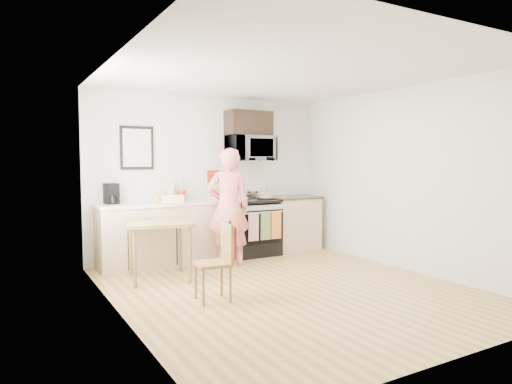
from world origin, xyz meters
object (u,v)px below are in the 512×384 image
person (228,207)px  chair (223,251)px  microwave (250,148)px  range (253,228)px  dining_table (159,228)px  cake (266,196)px

person → chair: person is taller
microwave → person: 1.30m
range → dining_table: bearing=-157.7°
range → cake: size_ratio=3.92×
dining_table → chair: bearing=-74.1°
microwave → dining_table: (-1.85, -0.86, -1.08)m
person → dining_table: 1.17m
range → chair: size_ratio=1.35×
dining_table → person: bearing=11.6°
cake → chair: bearing=-131.8°
dining_table → cake: 2.22m
chair → microwave: bearing=61.3°
range → chair: (-1.50, -1.97, 0.12)m
microwave → cake: bearing=-31.8°
microwave → cake: microwave is taller
dining_table → range: bearing=22.3°
microwave → chair: 2.83m
person → dining_table: bearing=31.3°
person → chair: bearing=81.2°
cake → person: bearing=-152.7°
range → cake: (0.23, -0.04, 0.54)m
chair → cake: (1.73, 1.93, 0.42)m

